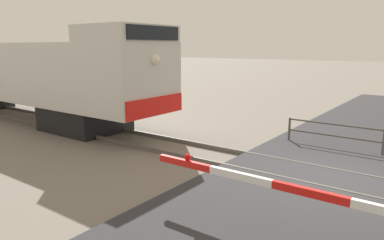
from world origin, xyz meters
TOP-DOWN VIEW (x-y plane):
  - ground_plane at (0.00, 0.00)m, footprint 160.00×160.00m
  - rail_track_left at (-0.72, 0.00)m, footprint 0.08×80.00m
  - rail_track_right at (0.72, 0.00)m, footprint 0.08×80.00m
  - road_surface at (0.00, 0.00)m, footprint 36.00×6.09m
  - locomotive at (0.00, 14.77)m, footprint 2.96×17.73m
  - guard_railing at (2.97, 0.99)m, footprint 0.08×3.11m

SIDE VIEW (x-z plane):
  - ground_plane at x=0.00m, z-range 0.00..0.00m
  - road_surface at x=0.00m, z-range 0.00..0.14m
  - rail_track_left at x=-0.72m, z-range 0.00..0.15m
  - rail_track_right at x=0.72m, z-range 0.00..0.15m
  - guard_railing at x=2.97m, z-range 0.15..1.10m
  - locomotive at x=0.00m, z-range 0.08..4.26m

